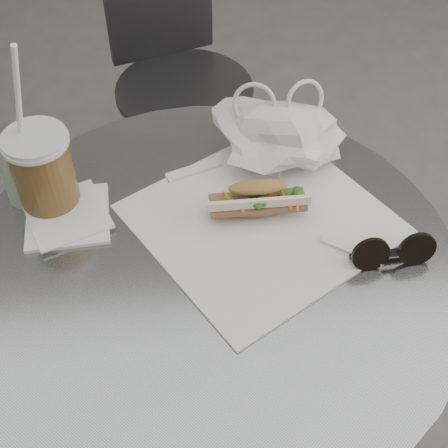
{
  "coord_description": "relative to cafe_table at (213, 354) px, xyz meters",
  "views": [
    {
      "loc": [
        -0.04,
        -0.38,
        1.48
      ],
      "look_at": [
        0.02,
        0.23,
        0.79
      ],
      "focal_mm": 50.0,
      "sensor_mm": 36.0,
      "label": 1
    }
  ],
  "objects": [
    {
      "name": "cafe_table",
      "position": [
        0.0,
        0.0,
        0.0
      ],
      "size": [
        0.76,
        0.76,
        0.74
      ],
      "color": "slate",
      "rests_on": "ground"
    },
    {
      "name": "chair_far",
      "position": [
        -0.02,
        0.87,
        -0.14
      ],
      "size": [
        0.39,
        0.42,
        0.72
      ],
      "rotation": [
        0.0,
        0.0,
        3.43
      ],
      "color": "#2D2D2F",
      "rests_on": "ground"
    },
    {
      "name": "sandwich_paper",
      "position": [
        0.09,
        0.08,
        0.28
      ],
      "size": [
        0.48,
        0.47,
        0.0
      ],
      "primitive_type": "cube",
      "rotation": [
        0.0,
        0.0,
        0.54
      ],
      "color": "white",
      "rests_on": "cafe_table"
    },
    {
      "name": "banh_mi",
      "position": [
        0.08,
        0.09,
        0.31
      ],
      "size": [
        0.19,
        0.07,
        0.06
      ],
      "rotation": [
        0.0,
        0.0,
        0.01
      ],
      "color": "#AB7240",
      "rests_on": "sandwich_paper"
    },
    {
      "name": "iced_coffee",
      "position": [
        -0.25,
        0.15,
        0.35
      ],
      "size": [
        0.1,
        0.1,
        0.3
      ],
      "color": "brown",
      "rests_on": "cafe_table"
    },
    {
      "name": "sunglasses",
      "position": [
        0.27,
        -0.03,
        0.3
      ],
      "size": [
        0.13,
        0.03,
        0.06
      ],
      "rotation": [
        0.0,
        0.0,
        0.04
      ],
      "color": "black",
      "rests_on": "cafe_table"
    },
    {
      "name": "plastic_bag",
      "position": [
        0.14,
        0.22,
        0.33
      ],
      "size": [
        0.22,
        0.17,
        0.1
      ],
      "primitive_type": null,
      "rotation": [
        0.0,
        0.0,
        0.06
      ],
      "color": "white",
      "rests_on": "cafe_table"
    },
    {
      "name": "napkin_stack",
      "position": [
        -0.22,
        0.11,
        0.28
      ],
      "size": [
        0.15,
        0.15,
        0.01
      ],
      "color": "white",
      "rests_on": "cafe_table"
    },
    {
      "name": "drink_can",
      "position": [
        -0.29,
        0.17,
        0.34
      ],
      "size": [
        0.07,
        0.07,
        0.13
      ],
      "color": "#60A562",
      "rests_on": "cafe_table"
    }
  ]
}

